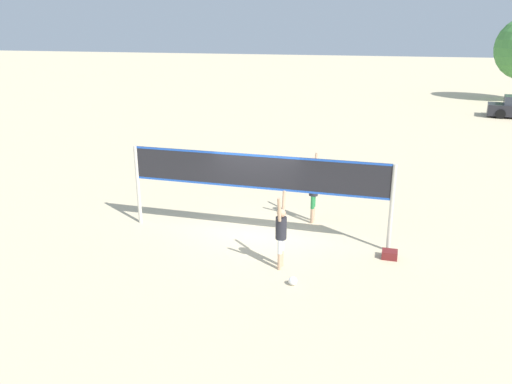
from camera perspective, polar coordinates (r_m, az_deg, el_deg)
ground_plane at (r=14.80m, az=0.00°, el=-4.99°), size 200.00×200.00×0.00m
volleyball_net at (r=14.20m, az=0.00°, el=1.58°), size 7.68×0.12×2.47m
player_spiker at (r=12.50m, az=2.88°, el=-4.38°), size 0.28×0.68×1.99m
player_blocker at (r=15.52m, az=6.61°, el=0.54°), size 0.28×0.71×2.18m
volleyball at (r=12.11m, az=4.24°, el=-10.09°), size 0.21×0.21×0.21m
gear_bag at (r=13.84m, az=15.02°, el=-6.91°), size 0.40×0.35×0.22m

